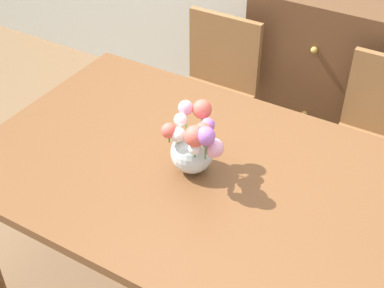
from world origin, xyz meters
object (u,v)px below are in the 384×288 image
at_px(chair_left, 214,87).
at_px(flower_vase, 194,144).
at_px(dining_table, 206,188).
at_px(chair_right, 377,138).
at_px(dresser, 374,91).

distance_m(chair_left, flower_vase, 1.06).
distance_m(dining_table, flower_vase, 0.21).
bearing_deg(dining_table, chair_right, 63.27).
bearing_deg(flower_vase, chair_right, 61.36).
distance_m(chair_left, dresser, 0.88).
xyz_separation_m(dining_table, dresser, (0.32, 1.33, -0.19)).
relative_size(dining_table, chair_left, 2.00).
height_order(chair_right, flower_vase, flower_vase).
xyz_separation_m(chair_right, dresser, (-0.13, 0.44, -0.02)).
height_order(dining_table, chair_right, chair_right).
distance_m(dining_table, chair_left, 1.02).
height_order(chair_left, flower_vase, flower_vase).
distance_m(chair_right, dresser, 0.46).
bearing_deg(dresser, dining_table, -103.38).
distance_m(chair_right, flower_vase, 1.10).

